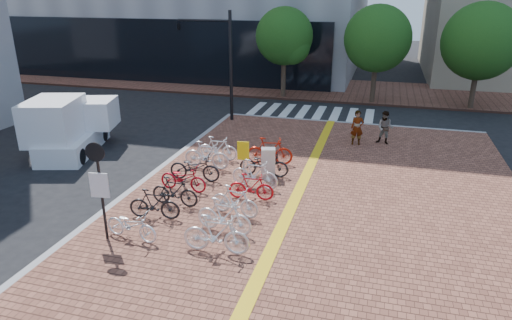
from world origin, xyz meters
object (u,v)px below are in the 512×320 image
(pedestrian_b, at_px, (385,128))
(yellow_sign, at_px, (243,154))
(bike_9, at_px, (235,201))
(pedestrian_a, at_px, (357,128))
(bike_7, at_px, (216,234))
(traffic_light_pole, at_px, (207,45))
(bike_5, at_px, (207,155))
(bike_12, at_px, (264,164))
(bike_6, at_px, (217,148))
(utility_box, at_px, (268,163))
(bike_2, at_px, (175,191))
(bike_8, at_px, (224,216))
(box_truck, at_px, (71,127))
(bike_1, at_px, (154,204))
(bike_0, at_px, (131,225))
(notice_sign, at_px, (99,180))
(bike_3, at_px, (183,178))
(bike_4, at_px, (195,167))
(bike_10, at_px, (251,187))
(bike_13, at_px, (270,151))
(bike_11, at_px, (255,174))

(pedestrian_b, relative_size, yellow_sign, 0.96)
(bike_9, relative_size, pedestrian_a, 1.03)
(bike_7, distance_m, traffic_light_pole, 14.89)
(bike_5, relative_size, bike_12, 0.99)
(bike_6, relative_size, utility_box, 1.49)
(bike_6, bearing_deg, bike_2, 178.45)
(yellow_sign, bearing_deg, bike_8, -81.61)
(pedestrian_b, distance_m, yellow_sign, 8.11)
(bike_2, distance_m, bike_9, 2.21)
(utility_box, distance_m, traffic_light_pole, 10.04)
(utility_box, bearing_deg, box_truck, 175.48)
(bike_1, height_order, utility_box, utility_box)
(bike_2, xyz_separation_m, pedestrian_a, (5.49, 8.36, 0.31))
(bike_8, relative_size, yellow_sign, 1.11)
(utility_box, bearing_deg, bike_0, -115.22)
(bike_12, bearing_deg, bike_2, 142.88)
(notice_sign, relative_size, traffic_light_pole, 0.51)
(bike_0, bearing_deg, bike_5, 7.71)
(bike_0, relative_size, bike_3, 0.96)
(bike_7, distance_m, utility_box, 5.75)
(yellow_sign, bearing_deg, traffic_light_pole, 118.98)
(bike_4, height_order, bike_10, bike_4)
(bike_1, xyz_separation_m, bike_5, (-0.01, 4.57, 0.07))
(bike_4, xyz_separation_m, bike_6, (0.06, 2.36, -0.00))
(bike_5, distance_m, yellow_sign, 2.22)
(bike_13, xyz_separation_m, box_truck, (-9.18, -0.63, 0.50))
(bike_9, height_order, pedestrian_b, pedestrian_b)
(bike_0, bearing_deg, yellow_sign, -13.38)
(bike_4, relative_size, pedestrian_a, 1.22)
(bike_11, xyz_separation_m, utility_box, (0.22, 1.14, 0.04))
(traffic_light_pole, height_order, box_truck, traffic_light_pole)
(bike_10, distance_m, notice_sign, 5.26)
(bike_9, xyz_separation_m, bike_10, (0.17, 1.29, -0.03))
(yellow_sign, relative_size, box_truck, 0.34)
(bike_7, xyz_separation_m, bike_9, (-0.21, 2.31, -0.07))
(pedestrian_b, bearing_deg, bike_8, -99.94)
(bike_1, distance_m, notice_sign, 2.25)
(bike_5, bearing_deg, bike_7, -155.72)
(bike_13, bearing_deg, bike_3, 137.61)
(bike_1, height_order, bike_6, bike_6)
(utility_box, bearing_deg, bike_2, -126.41)
(bike_7, relative_size, bike_13, 0.99)
(bike_13, bearing_deg, utility_box, -175.94)
(bike_12, height_order, utility_box, utility_box)
(bike_0, height_order, traffic_light_pole, traffic_light_pole)
(bike_3, bearing_deg, bike_11, -65.11)
(bike_3, bearing_deg, bike_0, -176.48)
(notice_sign, bearing_deg, bike_7, 3.17)
(bike_3, bearing_deg, bike_5, 3.48)
(pedestrian_a, xyz_separation_m, notice_sign, (-6.49, -10.99, 1.08))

